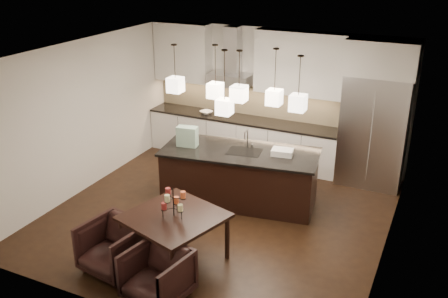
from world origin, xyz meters
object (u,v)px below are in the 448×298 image
at_px(refrigerator, 374,131).
at_px(armchair_left, 113,247).
at_px(dining_table, 175,238).
at_px(island_body, 240,177).
at_px(armchair_right, 157,275).

xyz_separation_m(refrigerator, armchair_left, (-2.77, -4.44, -0.70)).
height_order(dining_table, armchair_left, dining_table).
relative_size(refrigerator, dining_table, 1.73).
bearing_deg(island_body, armchair_left, -115.19).
xyz_separation_m(refrigerator, armchair_right, (-1.87, -4.71, -0.72)).
bearing_deg(armchair_left, armchair_right, -7.57).
relative_size(dining_table, armchair_right, 1.60).
xyz_separation_m(dining_table, armchair_right, (0.23, -0.85, -0.02)).
xyz_separation_m(dining_table, armchair_left, (-0.67, -0.58, -0.00)).
bearing_deg(dining_table, armchair_right, -58.24).
bearing_deg(refrigerator, armchair_left, -121.99).
xyz_separation_m(island_body, dining_table, (-0.11, -2.10, -0.10)).
distance_m(island_body, armchair_right, 2.95).
bearing_deg(armchair_right, armchair_left, 173.52).
height_order(island_body, armchair_left, island_body).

